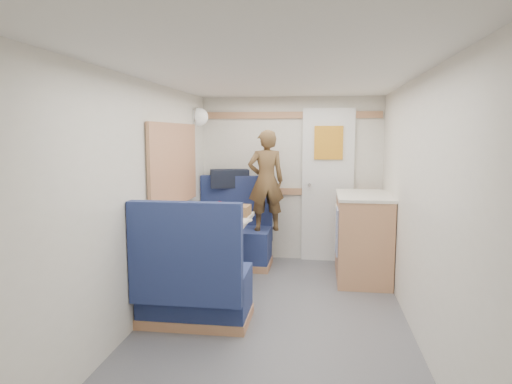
# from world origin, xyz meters

# --- Properties ---
(floor) EXTENTS (4.50, 4.50, 0.00)m
(floor) POSITION_xyz_m (0.00, 0.00, 0.00)
(floor) COLOR #515156
(floor) RESTS_ON ground
(ceiling) EXTENTS (4.50, 4.50, 0.00)m
(ceiling) POSITION_xyz_m (0.00, 0.00, 2.00)
(ceiling) COLOR silver
(ceiling) RESTS_ON wall_back
(wall_back) EXTENTS (2.20, 0.02, 2.00)m
(wall_back) POSITION_xyz_m (0.00, 2.25, 1.00)
(wall_back) COLOR silver
(wall_back) RESTS_ON floor
(wall_left) EXTENTS (0.02, 4.50, 2.00)m
(wall_left) POSITION_xyz_m (-1.10, 0.00, 1.00)
(wall_left) COLOR silver
(wall_left) RESTS_ON floor
(wall_right) EXTENTS (0.02, 4.50, 2.00)m
(wall_right) POSITION_xyz_m (1.10, 0.00, 1.00)
(wall_right) COLOR silver
(wall_right) RESTS_ON floor
(oak_trim_low) EXTENTS (2.15, 0.02, 0.08)m
(oak_trim_low) POSITION_xyz_m (0.00, 2.23, 0.85)
(oak_trim_low) COLOR #AA6F4C
(oak_trim_low) RESTS_ON wall_back
(oak_trim_high) EXTENTS (2.15, 0.02, 0.08)m
(oak_trim_high) POSITION_xyz_m (0.00, 2.23, 1.78)
(oak_trim_high) COLOR #AA6F4C
(oak_trim_high) RESTS_ON wall_back
(side_window) EXTENTS (0.04, 1.30, 0.72)m
(side_window) POSITION_xyz_m (-1.08, 1.00, 1.25)
(side_window) COLOR gray
(side_window) RESTS_ON wall_left
(rear_door) EXTENTS (0.62, 0.12, 1.86)m
(rear_door) POSITION_xyz_m (0.45, 2.22, 0.97)
(rear_door) COLOR white
(rear_door) RESTS_ON wall_back
(dinette_table) EXTENTS (0.62, 0.92, 0.72)m
(dinette_table) POSITION_xyz_m (-0.65, 1.00, 0.57)
(dinette_table) COLOR white
(dinette_table) RESTS_ON floor
(bench_far) EXTENTS (0.90, 0.59, 1.05)m
(bench_far) POSITION_xyz_m (-0.65, 1.86, 0.30)
(bench_far) COLOR navy
(bench_far) RESTS_ON floor
(bench_near) EXTENTS (0.90, 0.59, 1.05)m
(bench_near) POSITION_xyz_m (-0.65, 0.14, 0.30)
(bench_near) COLOR navy
(bench_near) RESTS_ON floor
(ledge) EXTENTS (0.90, 0.14, 0.04)m
(ledge) POSITION_xyz_m (-0.65, 2.12, 0.88)
(ledge) COLOR #AA6F4C
(ledge) RESTS_ON bench_far
(dome_light) EXTENTS (0.20, 0.20, 0.20)m
(dome_light) POSITION_xyz_m (-1.04, 1.85, 1.75)
(dome_light) COLOR white
(dome_light) RESTS_ON wall_left
(galley_counter) EXTENTS (0.57, 0.92, 0.92)m
(galley_counter) POSITION_xyz_m (0.82, 1.55, 0.47)
(galley_counter) COLOR #AA6F4C
(galley_counter) RESTS_ON floor
(person) EXTENTS (0.48, 0.39, 1.15)m
(person) POSITION_xyz_m (-0.25, 1.78, 1.03)
(person) COLOR brown
(person) RESTS_ON bench_far
(duffel_bag) EXTENTS (0.51, 0.34, 0.22)m
(duffel_bag) POSITION_xyz_m (-0.75, 2.12, 1.01)
(duffel_bag) COLOR black
(duffel_bag) RESTS_ON ledge
(tray) EXTENTS (0.37, 0.43, 0.02)m
(tray) POSITION_xyz_m (-0.47, 0.79, 0.73)
(tray) COLOR white
(tray) RESTS_ON dinette_table
(orange_fruit) EXTENTS (0.08, 0.08, 0.08)m
(orange_fruit) POSITION_xyz_m (-0.54, 0.86, 0.78)
(orange_fruit) COLOR orange
(orange_fruit) RESTS_ON tray
(cheese_block) EXTENTS (0.11, 0.09, 0.04)m
(cheese_block) POSITION_xyz_m (-0.60, 0.73, 0.76)
(cheese_block) COLOR #D9C97D
(cheese_block) RESTS_ON tray
(wine_glass) EXTENTS (0.08, 0.08, 0.17)m
(wine_glass) POSITION_xyz_m (-0.64, 1.08, 0.84)
(wine_glass) COLOR white
(wine_glass) RESTS_ON dinette_table
(tumbler_left) EXTENTS (0.07, 0.07, 0.11)m
(tumbler_left) POSITION_xyz_m (-0.82, 0.63, 0.78)
(tumbler_left) COLOR silver
(tumbler_left) RESTS_ON dinette_table
(beer_glass) EXTENTS (0.07, 0.07, 0.11)m
(beer_glass) POSITION_xyz_m (-0.50, 1.19, 0.78)
(beer_glass) COLOR brown
(beer_glass) RESTS_ON dinette_table
(pepper_grinder) EXTENTS (0.03, 0.03, 0.09)m
(pepper_grinder) POSITION_xyz_m (-0.61, 1.09, 0.76)
(pepper_grinder) COLOR black
(pepper_grinder) RESTS_ON dinette_table
(salt_grinder) EXTENTS (0.04, 0.04, 0.10)m
(salt_grinder) POSITION_xyz_m (-0.57, 1.15, 0.77)
(salt_grinder) COLOR white
(salt_grinder) RESTS_ON dinette_table
(bread_loaf) EXTENTS (0.14, 0.25, 0.10)m
(bread_loaf) POSITION_xyz_m (-0.43, 1.21, 0.77)
(bread_loaf) COLOR brown
(bread_loaf) RESTS_ON dinette_table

